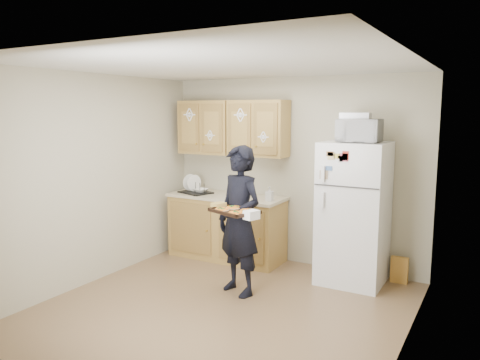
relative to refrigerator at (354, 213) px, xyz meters
name	(u,v)px	position (x,y,z in m)	size (l,w,h in m)	color
floor	(224,308)	(-0.95, -1.43, -0.85)	(3.60, 3.60, 0.00)	brown
ceiling	(222,65)	(-0.95, -1.43, 1.65)	(3.60, 3.60, 0.00)	silver
wall_back	(293,171)	(-0.95, 0.37, 0.40)	(3.60, 0.04, 2.50)	#ACA58B
wall_front	(85,230)	(-0.95, -3.23, 0.40)	(3.60, 0.04, 2.50)	#ACA58B
wall_left	(95,179)	(-2.75, -1.43, 0.40)	(0.04, 3.60, 2.50)	#ACA58B
wall_right	(408,210)	(0.85, -1.43, 0.40)	(0.04, 3.60, 2.50)	#ACA58B
refrigerator	(354,213)	(0.00, 0.00, 0.00)	(0.75, 0.70, 1.70)	white
base_cabinet	(227,228)	(-1.80, 0.05, -0.42)	(1.60, 0.60, 0.86)	olive
countertop	(227,197)	(-1.80, 0.05, 0.03)	(1.64, 0.64, 0.04)	#B7A58D
upper_cab_left	(207,127)	(-2.20, 0.18, 0.98)	(0.80, 0.33, 0.75)	olive
upper_cab_right	(258,128)	(-1.38, 0.18, 0.98)	(0.80, 0.33, 0.75)	olive
cereal_box	(399,270)	(0.52, 0.24, -0.69)	(0.20, 0.07, 0.32)	gold
person	(239,221)	(-1.02, -0.97, -0.01)	(0.61, 0.40, 1.68)	black
baking_tray	(234,212)	(-0.92, -1.26, 0.16)	(0.47, 0.35, 0.04)	black
pizza_front_left	(222,209)	(-1.05, -1.29, 0.18)	(0.16, 0.16, 0.02)	orange
pizza_front_right	(236,213)	(-0.84, -1.37, 0.18)	(0.16, 0.16, 0.02)	orange
pizza_back_left	(233,207)	(-0.99, -1.14, 0.18)	(0.16, 0.16, 0.02)	orange
pizza_back_right	(247,211)	(-0.78, -1.22, 0.18)	(0.16, 0.16, 0.02)	orange
microwave	(359,131)	(0.04, -0.05, 0.98)	(0.48, 0.33, 0.27)	white
foil_pan	(356,116)	(-0.01, -0.02, 1.15)	(0.33, 0.23, 0.07)	silver
dish_rack	(196,187)	(-2.27, -0.02, 0.14)	(0.43, 0.33, 0.17)	black
bowl	(201,190)	(-2.18, -0.02, 0.10)	(0.20, 0.20, 0.05)	silver
soap_bottle	(269,194)	(-1.10, -0.03, 0.14)	(0.08, 0.09, 0.19)	white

